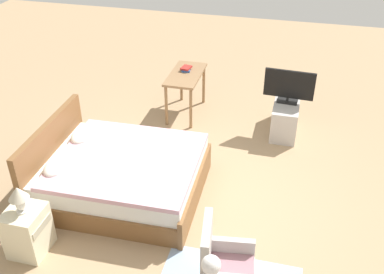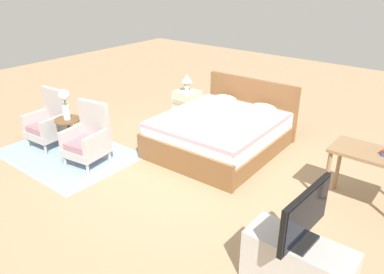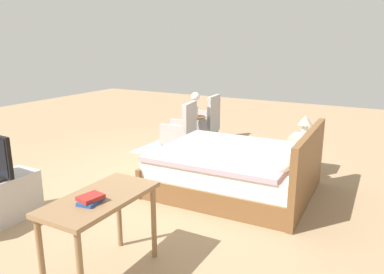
# 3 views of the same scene
# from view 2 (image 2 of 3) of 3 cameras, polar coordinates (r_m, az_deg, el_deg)

# --- Properties ---
(ground_plane) EXTENTS (16.00, 16.00, 0.00)m
(ground_plane) POSITION_cam_2_polar(r_m,az_deg,el_deg) (5.42, -0.65, -5.61)
(ground_plane) COLOR #A38460
(floor_rug) EXTENTS (2.10, 1.50, 0.01)m
(floor_rug) POSITION_cam_2_polar(r_m,az_deg,el_deg) (6.28, -18.39, -2.44)
(floor_rug) COLOR #8EA8C6
(floor_rug) RESTS_ON ground_plane
(bed) EXTENTS (1.76, 2.08, 0.96)m
(bed) POSITION_cam_2_polar(r_m,az_deg,el_deg) (6.05, 4.62, 0.83)
(bed) COLOR brown
(bed) RESTS_ON ground_plane
(armchair_by_window_left) EXTENTS (0.58, 0.58, 0.92)m
(armchair_by_window_left) POSITION_cam_2_polar(r_m,az_deg,el_deg) (6.58, -20.97, 2.01)
(armchair_by_window_left) COLOR #ADA8A3
(armchair_by_window_left) RESTS_ON floor_rug
(armchair_by_window_right) EXTENTS (0.61, 0.61, 0.92)m
(armchair_by_window_right) POSITION_cam_2_polar(r_m,az_deg,el_deg) (5.77, -15.56, -0.35)
(armchair_by_window_right) COLOR #ADA8A3
(armchair_by_window_right) RESTS_ON floor_rug
(side_table) EXTENTS (0.40, 0.40, 0.57)m
(side_table) POSITION_cam_2_polar(r_m,az_deg,el_deg) (6.18, -18.18, 0.78)
(side_table) COLOR brown
(side_table) RESTS_ON ground_plane
(flower_vase) EXTENTS (0.17, 0.17, 0.48)m
(flower_vase) POSITION_cam_2_polar(r_m,az_deg,el_deg) (6.00, -18.81, 5.21)
(flower_vase) COLOR silver
(flower_vase) RESTS_ON side_table
(nightstand) EXTENTS (0.44, 0.41, 0.58)m
(nightstand) POSITION_cam_2_polar(r_m,az_deg,el_deg) (7.19, -0.78, 4.77)
(nightstand) COLOR beige
(nightstand) RESTS_ON ground_plane
(table_lamp) EXTENTS (0.22, 0.22, 0.33)m
(table_lamp) POSITION_cam_2_polar(r_m,az_deg,el_deg) (7.03, -0.80, 8.66)
(table_lamp) COLOR silver
(table_lamp) RESTS_ON nightstand
(tv_stand) EXTENTS (0.96, 0.40, 0.53)m
(tv_stand) POSITION_cam_2_polar(r_m,az_deg,el_deg) (3.69, 15.73, -18.35)
(tv_stand) COLOR #B7B2AD
(tv_stand) RESTS_ON ground_plane
(tv_flatscreen) EXTENTS (0.22, 0.79, 0.54)m
(tv_flatscreen) POSITION_cam_2_polar(r_m,az_deg,el_deg) (3.35, 16.83, -11.49)
(tv_flatscreen) COLOR black
(tv_flatscreen) RESTS_ON tv_stand
(vanity_desk) EXTENTS (1.04, 0.52, 0.76)m
(vanity_desk) POSITION_cam_2_polar(r_m,az_deg,el_deg) (4.86, 26.32, -3.48)
(vanity_desk) COLOR #8E6B47
(vanity_desk) RESTS_ON ground_plane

